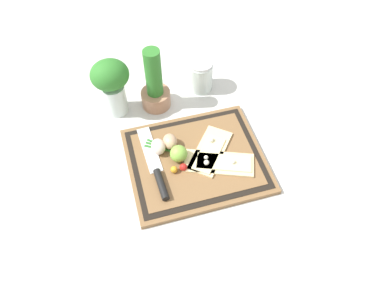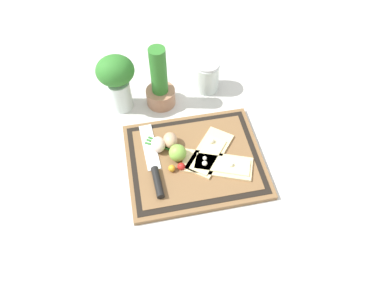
# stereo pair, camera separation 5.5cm
# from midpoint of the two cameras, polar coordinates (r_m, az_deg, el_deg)

# --- Properties ---
(ground_plane) EXTENTS (6.00, 6.00, 0.00)m
(ground_plane) POSITION_cam_midpoint_polar(r_m,az_deg,el_deg) (1.15, 1.79, -2.81)
(ground_plane) COLOR silver
(cutting_board) EXTENTS (0.41, 0.35, 0.02)m
(cutting_board) POSITION_cam_midpoint_polar(r_m,az_deg,el_deg) (1.14, 1.80, -2.56)
(cutting_board) COLOR brown
(cutting_board) RESTS_ON ground_plane
(pizza_slice_near) EXTENTS (0.22, 0.15, 0.02)m
(pizza_slice_near) POSITION_cam_midpoint_polar(r_m,az_deg,el_deg) (1.12, 5.41, -3.18)
(pizza_slice_near) COLOR beige
(pizza_slice_near) RESTS_ON cutting_board
(pizza_slice_far) EXTENTS (0.18, 0.19, 0.02)m
(pizza_slice_far) POSITION_cam_midpoint_polar(r_m,az_deg,el_deg) (1.15, 4.04, -1.29)
(pizza_slice_far) COLOR beige
(pizza_slice_far) RESTS_ON cutting_board
(knife) EXTENTS (0.05, 0.28, 0.02)m
(knife) POSITION_cam_midpoint_polar(r_m,az_deg,el_deg) (1.10, -4.24, -4.13)
(knife) COLOR silver
(knife) RESTS_ON cutting_board
(egg_brown) EXTENTS (0.04, 0.05, 0.04)m
(egg_brown) POSITION_cam_midpoint_polar(r_m,az_deg,el_deg) (1.15, -1.97, 0.55)
(egg_brown) COLOR tan
(egg_brown) RESTS_ON cutting_board
(egg_pink) EXTENTS (0.04, 0.05, 0.04)m
(egg_pink) POSITION_cam_midpoint_polar(r_m,az_deg,el_deg) (1.14, -3.81, -0.11)
(egg_pink) COLOR beige
(egg_pink) RESTS_ON cutting_board
(lime) EXTENTS (0.05, 0.05, 0.05)m
(lime) POSITION_cam_midpoint_polar(r_m,az_deg,el_deg) (1.11, -0.80, -1.40)
(lime) COLOR #7FB742
(lime) RESTS_ON cutting_board
(cherry_tomato_red) EXTENTS (0.02, 0.02, 0.02)m
(cherry_tomato_red) POSITION_cam_midpoint_polar(r_m,az_deg,el_deg) (1.10, -0.23, -3.49)
(cherry_tomato_red) COLOR red
(cherry_tomato_red) RESTS_ON cutting_board
(cherry_tomato_yellow) EXTENTS (0.02, 0.02, 0.02)m
(cherry_tomato_yellow) POSITION_cam_midpoint_polar(r_m,az_deg,el_deg) (1.10, -1.69, -3.77)
(cherry_tomato_yellow) COLOR gold
(cherry_tomato_yellow) RESTS_ON cutting_board
(scallion_bunch) EXTENTS (0.28, 0.20, 0.01)m
(scallion_bunch) POSITION_cam_midpoint_polar(r_m,az_deg,el_deg) (1.14, 1.91, -1.83)
(scallion_bunch) COLOR #2D7528
(scallion_bunch) RESTS_ON cutting_board
(herb_pot) EXTENTS (0.10, 0.10, 0.23)m
(herb_pot) POSITION_cam_midpoint_polar(r_m,az_deg,el_deg) (1.26, -3.67, 8.85)
(herb_pot) COLOR #AD7A5B
(herb_pot) RESTS_ON ground_plane
(sauce_jar) EXTENTS (0.09, 0.09, 0.11)m
(sauce_jar) POSITION_cam_midpoint_polar(r_m,az_deg,el_deg) (1.33, 3.46, 10.01)
(sauce_jar) COLOR silver
(sauce_jar) RESTS_ON ground_plane
(herb_glass) EXTENTS (0.12, 0.11, 0.21)m
(herb_glass) POSITION_cam_midpoint_polar(r_m,az_deg,el_deg) (1.23, -10.13, 9.69)
(herb_glass) COLOR silver
(herb_glass) RESTS_ON ground_plane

